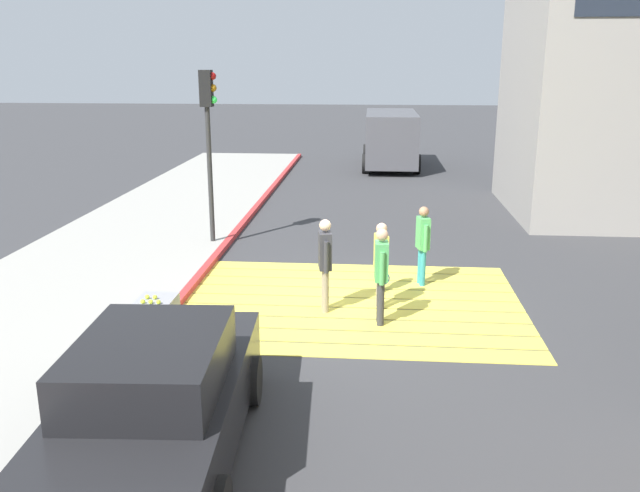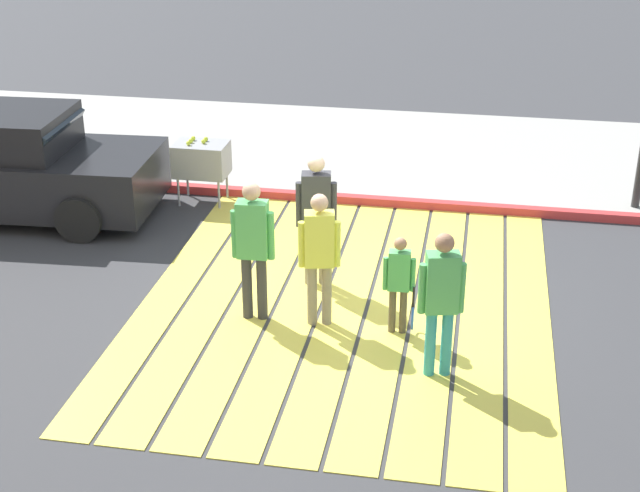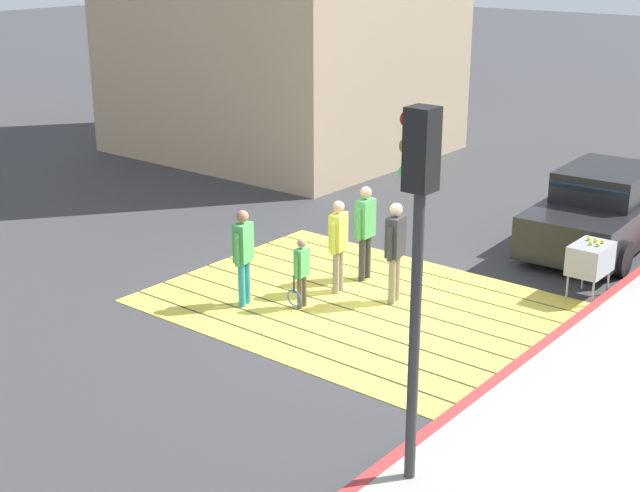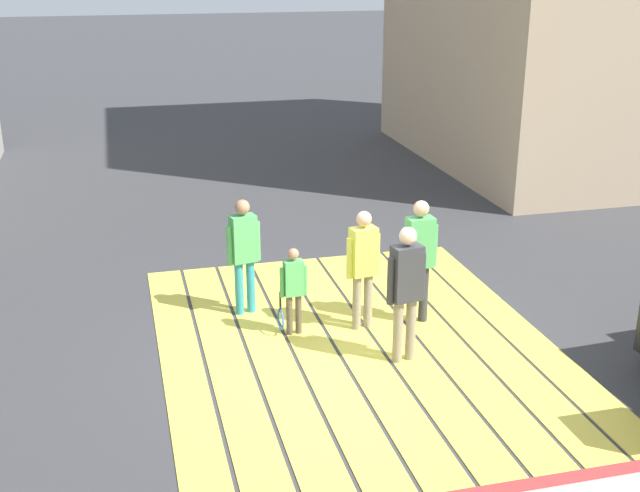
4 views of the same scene
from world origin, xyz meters
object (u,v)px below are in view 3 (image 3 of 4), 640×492
object	(u,v)px
car_parked_near_curb	(602,211)
pedestrian_child_with_racket	(301,270)
pedestrian_adult_lead	(365,226)
pedestrian_adult_trailing	(395,245)
traffic_light_corner	(417,225)
tennis_ball_cart	(590,259)
pedestrian_teen_behind	(338,240)
pedestrian_adult_side	(243,251)

from	to	relation	value
car_parked_near_curb	pedestrian_child_with_racket	bearing A→B (deg)	66.97
pedestrian_adult_lead	pedestrian_adult_trailing	distance (m)	1.15
traffic_light_corner	pedestrian_adult_lead	world-z (taller)	traffic_light_corner
tennis_ball_cart	pedestrian_teen_behind	world-z (taller)	pedestrian_teen_behind
pedestrian_adult_side	pedestrian_teen_behind	world-z (taller)	pedestrian_adult_side
car_parked_near_curb	pedestrian_child_with_racket	world-z (taller)	car_parked_near_curb
traffic_light_corner	pedestrian_adult_side	size ratio (longest dim) A/B	2.58
car_parked_near_curb	tennis_ball_cart	bearing A→B (deg)	108.67
tennis_ball_cart	pedestrian_teen_behind	xyz separation A→B (m)	(3.43, 2.45, 0.25)
car_parked_near_curb	traffic_light_corner	size ratio (longest dim) A/B	1.04
car_parked_near_curb	pedestrian_adult_lead	xyz separation A→B (m)	(2.53, 4.35, 0.26)
car_parked_near_curb	pedestrian_adult_lead	bearing A→B (deg)	59.82
pedestrian_adult_trailing	traffic_light_corner	bearing A→B (deg)	126.01
car_parked_near_curb	pedestrian_teen_behind	distance (m)	5.72
tennis_ball_cart	pedestrian_adult_trailing	size ratio (longest dim) A/B	0.59
pedestrian_adult_side	pedestrian_child_with_racket	world-z (taller)	pedestrian_adult_side
traffic_light_corner	pedestrian_child_with_racket	xyz separation A→B (m)	(4.15, -3.12, -2.37)
tennis_ball_cart	pedestrian_adult_lead	xyz separation A→B (m)	(3.43, 1.68, 0.30)
pedestrian_adult_side	tennis_ball_cart	bearing A→B (deg)	-137.85
traffic_light_corner	pedestrian_adult_lead	bearing A→B (deg)	-49.56
tennis_ball_cart	pedestrian_child_with_racket	bearing A→B (deg)	44.22
traffic_light_corner	pedestrian_teen_behind	bearing A→B (deg)	-44.58
pedestrian_teen_behind	pedestrian_child_with_racket	size ratio (longest dim) A/B	1.36
car_parked_near_curb	pedestrian_adult_side	world-z (taller)	pedestrian_adult_side
tennis_ball_cart	pedestrian_adult_lead	bearing A→B (deg)	26.11
pedestrian_teen_behind	pedestrian_adult_trailing	bearing A→B (deg)	-167.52
traffic_light_corner	pedestrian_child_with_racket	bearing A→B (deg)	-36.96
tennis_ball_cart	pedestrian_adult_side	xyz separation A→B (m)	(4.28, 3.88, 0.26)
tennis_ball_cart	pedestrian_child_with_racket	xyz separation A→B (m)	(3.47, 3.38, -0.03)
pedestrian_adult_lead	pedestrian_teen_behind	xyz separation A→B (m)	(0.00, 0.77, -0.05)
pedestrian_adult_lead	pedestrian_adult_side	xyz separation A→B (m)	(0.85, 2.19, -0.04)
tennis_ball_cart	pedestrian_child_with_racket	distance (m)	4.85
pedestrian_adult_side	pedestrian_child_with_racket	xyz separation A→B (m)	(-0.81, -0.50, -0.29)
pedestrian_adult_lead	pedestrian_child_with_racket	distance (m)	1.73
tennis_ball_cart	pedestrian_adult_trailing	bearing A→B (deg)	42.59
pedestrian_adult_lead	traffic_light_corner	bearing A→B (deg)	130.44
car_parked_near_curb	pedestrian_adult_trailing	size ratio (longest dim) A/B	2.54
pedestrian_adult_lead	pedestrian_adult_side	world-z (taller)	pedestrian_adult_lead
car_parked_near_curb	traffic_light_corner	xyz separation A→B (m)	(-1.58, 9.17, 2.30)
pedestrian_adult_side	pedestrian_child_with_racket	bearing A→B (deg)	-148.44
tennis_ball_cart	pedestrian_teen_behind	size ratio (longest dim) A/B	0.62
pedestrian_adult_trailing	pedestrian_adult_side	xyz separation A→B (m)	(1.86, 1.65, -0.05)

